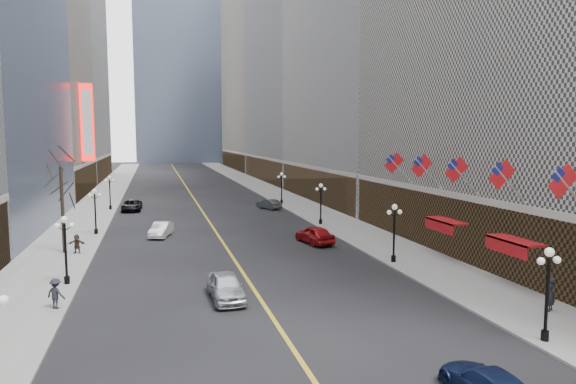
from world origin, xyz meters
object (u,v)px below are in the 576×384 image
streetlamp_west_3 (110,189)px  car_sb_far (269,204)px  streetlamp_east_2 (321,199)px  ped_ne_corner (550,294)px  streetlamp_west_1 (65,243)px  car_nb_far (132,205)px  streetlamp_east_1 (394,227)px  car_sb_mid (315,235)px  car_nb_mid (161,230)px  streetlamp_west_2 (95,207)px  streetlamp_east_3 (282,185)px  car_nb_near (226,286)px  streetlamp_east_0 (548,284)px

streetlamp_west_3 → car_sb_far: streetlamp_west_3 is taller
streetlamp_east_2 → ped_ne_corner: size_ratio=2.36×
streetlamp_west_1 → car_nb_far: streetlamp_west_1 is taller
streetlamp_east_1 → car_sb_mid: 9.71m
streetlamp_east_1 → ped_ne_corner: (3.32, -12.57, -1.79)m
car_nb_mid → car_sb_mid: size_ratio=0.88×
streetlamp_east_2 → streetlamp_west_2: same height
car_sb_mid → car_sb_far: bearing=-103.1°
streetlamp_east_3 → car_sb_far: (-2.80, -4.08, -2.22)m
streetlamp_east_3 → car_nb_near: streetlamp_east_3 is taller
car_nb_far → ped_ne_corner: 53.13m
car_nb_mid → car_sb_far: (14.51, 16.26, -0.03)m
car_nb_mid → car_nb_far: bearing=115.9°
streetlamp_east_0 → car_sb_far: streetlamp_east_0 is taller
car_nb_mid → car_nb_far: (-3.49, 19.11, 0.02)m
car_nb_far → car_sb_far: bearing=-6.6°
streetlamp_east_3 → streetlamp_west_3: bearing=180.0°
streetlamp_east_2 → streetlamp_west_2: (-23.60, 0.00, 0.00)m
ped_ne_corner → car_nb_near: bearing=-56.4°
streetlamp_east_2 → car_sb_mid: (-3.65, -9.24, -2.06)m
streetlamp_east_1 → streetlamp_west_3: 43.05m
car_nb_near → ped_ne_corner: (17.12, -7.05, 0.29)m
car_nb_mid → car_sb_far: car_nb_mid is taller
car_nb_mid → car_sb_mid: 15.31m
streetlamp_west_3 → car_sb_far: bearing=-11.1°
streetlamp_east_2 → car_nb_far: size_ratio=0.86×
streetlamp_east_1 → streetlamp_east_3: bearing=90.0°
streetlamp_east_2 → car_nb_near: 27.35m
streetlamp_west_3 → car_nb_far: bearing=-23.7°
streetlamp_west_1 → car_sb_far: streetlamp_west_1 is taller
car_nb_near → car_sb_far: 39.02m
ped_ne_corner → car_sb_mid: bearing=-105.9°
streetlamp_west_2 → car_nb_near: (9.80, -23.52, -2.08)m
streetlamp_east_0 → streetlamp_west_2: bearing=124.8°
streetlamp_east_2 → streetlamp_east_3: size_ratio=1.00×
streetlamp_west_1 → streetlamp_west_2: same height
streetlamp_east_3 → car_nb_mid: bearing=-130.4°
streetlamp_east_2 → streetlamp_west_3: size_ratio=1.00×
streetlamp_west_2 → car_nb_far: streetlamp_west_2 is taller
streetlamp_west_2 → car_nb_near: 25.56m
streetlamp_east_2 → ped_ne_corner: bearing=-83.8°
streetlamp_east_2 → streetlamp_west_3: same height
streetlamp_east_3 → car_sb_mid: 27.57m
streetlamp_west_2 → car_nb_mid: bearing=-20.4°
streetlamp_east_2 → car_nb_mid: 17.61m
streetlamp_east_3 → ped_ne_corner: (3.32, -48.57, -1.79)m
car_sb_mid → streetlamp_west_2: bearing=-35.9°
car_nb_near → streetlamp_west_2: bearing=110.9°
streetlamp_west_2 → car_nb_far: size_ratio=0.86×
streetlamp_east_2 → car_nb_far: 26.81m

